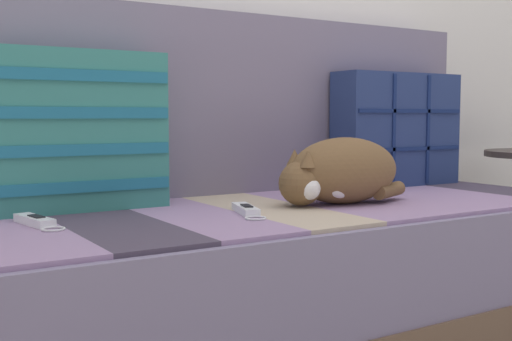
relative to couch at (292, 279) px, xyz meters
The scene contains 7 objects.
couch is the anchor object (origin of this frame).
sofa_backrest 0.58m from the couch, 90.00° to the left, with size 1.74×0.14×0.54m.
throw_pillow_quilted 0.70m from the couch, 18.02° to the left, with size 0.47×0.14×0.37m.
throw_pillow_striped 0.69m from the couch, 161.35° to the left, with size 0.45×0.14×0.39m.
sleeping_cat 0.32m from the couch, 43.38° to the right, with size 0.39×0.20×0.18m.
game_remote_near 0.32m from the couch, 154.19° to the right, with size 0.10×0.20×0.02m.
game_remote_far 0.70m from the couch, behind, with size 0.08×0.19×0.02m.
Camera 1 is at (-0.99, -1.24, 0.65)m, focal length 45.00 mm.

